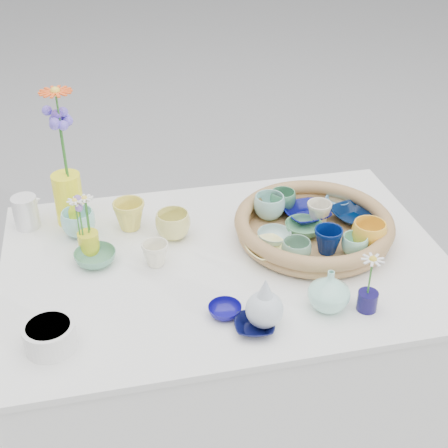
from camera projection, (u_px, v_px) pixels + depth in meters
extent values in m
plane|color=gray|center=(225.00, 435.00, 2.20)|extent=(80.00, 80.00, 0.00)
imported|color=#050856|center=(306.00, 214.00, 1.92)|extent=(0.16, 0.16, 0.03)
imported|color=#021131|center=(353.00, 215.00, 1.92)|extent=(0.16, 0.16, 0.03)
imported|color=yellow|center=(369.00, 235.00, 1.79)|extent=(0.10, 0.10, 0.08)
imported|color=#569A66|center=(304.00, 228.00, 1.85)|extent=(0.14, 0.14, 0.03)
imported|color=slate|center=(296.00, 251.00, 1.73)|extent=(0.10, 0.10, 0.07)
imported|color=#9CC0BA|center=(274.00, 237.00, 1.82)|extent=(0.11, 0.11, 0.03)
imported|color=#8BC2B7|center=(269.00, 207.00, 1.92)|extent=(0.13, 0.13, 0.08)
imported|color=beige|center=(319.00, 213.00, 1.89)|extent=(0.09, 0.09, 0.07)
imported|color=#7DC4FD|center=(338.00, 202.00, 2.00)|extent=(0.09, 0.09, 0.03)
imported|color=#04154E|center=(328.00, 241.00, 1.76)|extent=(0.08, 0.08, 0.08)
imported|color=#FAF091|center=(267.00, 250.00, 1.76)|extent=(0.15, 0.15, 0.03)
imported|color=#86D2B4|center=(354.00, 245.00, 1.76)|extent=(0.09, 0.09, 0.06)
imported|color=#43815A|center=(283.00, 200.00, 1.96)|extent=(0.10, 0.10, 0.06)
imported|color=#DFCF4E|center=(129.00, 215.00, 1.90)|extent=(0.12, 0.12, 0.09)
imported|color=#D6CE6E|center=(173.00, 225.00, 1.86)|extent=(0.12, 0.12, 0.08)
imported|color=#508C6C|center=(95.00, 258.00, 1.76)|extent=(0.12, 0.12, 0.04)
imported|color=#EDE8C8|center=(155.00, 254.00, 1.74)|extent=(0.08, 0.08, 0.07)
imported|color=#0E0976|center=(225.00, 310.00, 1.57)|extent=(0.09, 0.09, 0.03)
imported|color=#91D7D1|center=(78.00, 223.00, 1.87)|extent=(0.12, 0.12, 0.08)
imported|color=black|center=(255.00, 326.00, 1.52)|extent=(0.12, 0.12, 0.02)
imported|color=#A3E8D1|center=(329.00, 290.00, 1.57)|extent=(0.14, 0.14, 0.11)
cylinder|color=#120D45|center=(367.00, 301.00, 1.58)|extent=(0.06, 0.06, 0.05)
cylinder|color=#FFF61F|center=(69.00, 199.00, 1.91)|extent=(0.11, 0.11, 0.16)
cylinder|color=yellow|center=(89.00, 243.00, 1.80)|extent=(0.08, 0.08, 0.07)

